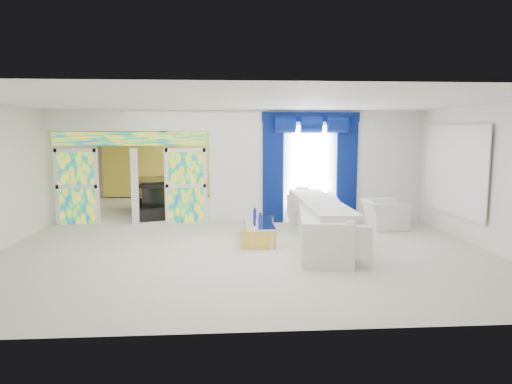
{
  "coord_description": "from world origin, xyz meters",
  "views": [
    {
      "loc": [
        -0.4,
        -11.33,
        2.42
      ],
      "look_at": [
        0.3,
        -1.2,
        1.1
      ],
      "focal_mm": 32.35,
      "sensor_mm": 36.0,
      "label": 1
    }
  ],
  "objects": [
    {
      "name": "floor",
      "position": [
        0.0,
        0.0,
        0.0
      ],
      "size": [
        12.0,
        12.0,
        0.0
      ],
      "primitive_type": "plane",
      "color": "#B7AF9E",
      "rests_on": "ground"
    },
    {
      "name": "dividing_wall",
      "position": [
        2.15,
        1.0,
        1.5
      ],
      "size": [
        5.7,
        0.18,
        3.0
      ],
      "primitive_type": "cube",
      "color": "white",
      "rests_on": "ground"
    },
    {
      "name": "dividing_header",
      "position": [
        -2.85,
        1.0,
        2.73
      ],
      "size": [
        4.3,
        0.18,
        0.55
      ],
      "primitive_type": "cube",
      "color": "white",
      "rests_on": "dividing_wall"
    },
    {
      "name": "stained_panel_left",
      "position": [
        -4.28,
        1.0,
        1.0
      ],
      "size": [
        0.95,
        0.04,
        2.0
      ],
      "primitive_type": "cube",
      "color": "#994C3F",
      "rests_on": "ground"
    },
    {
      "name": "stained_panel_right",
      "position": [
        -1.42,
        1.0,
        1.0
      ],
      "size": [
        0.95,
        0.04,
        2.0
      ],
      "primitive_type": "cube",
      "color": "#994C3F",
      "rests_on": "ground"
    },
    {
      "name": "stained_transom",
      "position": [
        -2.85,
        1.0,
        2.25
      ],
      "size": [
        4.0,
        0.05,
        0.35
      ],
      "primitive_type": "cube",
      "color": "#994C3F",
      "rests_on": "dividing_header"
    },
    {
      "name": "window_pane",
      "position": [
        1.9,
        0.9,
        1.45
      ],
      "size": [
        1.0,
        0.02,
        2.3
      ],
      "primitive_type": "cube",
      "color": "white",
      "rests_on": "dividing_wall"
    },
    {
      "name": "blue_drape_left",
      "position": [
        0.9,
        0.87,
        1.4
      ],
      "size": [
        0.55,
        0.1,
        2.8
      ],
      "primitive_type": "cube",
      "color": "#031445",
      "rests_on": "ground"
    },
    {
      "name": "blue_drape_right",
      "position": [
        2.9,
        0.87,
        1.4
      ],
      "size": [
        0.55,
        0.1,
        2.8
      ],
      "primitive_type": "cube",
      "color": "#031445",
      "rests_on": "ground"
    },
    {
      "name": "blue_pelmet",
      "position": [
        1.9,
        0.87,
        2.82
      ],
      "size": [
        2.6,
        0.12,
        0.25
      ],
      "primitive_type": "cube",
      "color": "#031445",
      "rests_on": "dividing_wall"
    },
    {
      "name": "wall_mirror",
      "position": [
        4.94,
        -1.0,
        1.55
      ],
      "size": [
        0.04,
        2.7,
        1.9
      ],
      "primitive_type": "cube",
      "color": "white",
      "rests_on": "ground"
    },
    {
      "name": "gold_curtains",
      "position": [
        0.0,
        5.9,
        1.5
      ],
      "size": [
        9.7,
        0.12,
        2.9
      ],
      "primitive_type": "cube",
      "color": "gold",
      "rests_on": "ground"
    },
    {
      "name": "white_sofa",
      "position": [
        1.71,
        -1.43,
        0.41
      ],
      "size": [
        1.52,
        4.42,
        0.83
      ],
      "primitive_type": "cube",
      "rotation": [
        0.0,
        0.0,
        -0.14
      ],
      "color": "silver",
      "rests_on": "ground"
    },
    {
      "name": "coffee_table",
      "position": [
        0.36,
        -1.13,
        0.2
      ],
      "size": [
        0.85,
        1.88,
        0.4
      ],
      "primitive_type": "cube",
      "rotation": [
        0.0,
        0.0,
        -0.14
      ],
      "color": "gold",
      "rests_on": "ground"
    },
    {
      "name": "console_table",
      "position": [
        1.96,
        0.62,
        0.2
      ],
      "size": [
        1.26,
        0.5,
        0.41
      ],
      "primitive_type": "cube",
      "rotation": [
        0.0,
        0.0,
        0.09
      ],
      "color": "white",
      "rests_on": "ground"
    },
    {
      "name": "table_lamp",
      "position": [
        1.66,
        0.62,
        0.7
      ],
      "size": [
        0.36,
        0.36,
        0.58
      ],
      "primitive_type": "cylinder",
      "color": "silver",
      "rests_on": "console_table"
    },
    {
      "name": "armchair",
      "position": [
        3.64,
        -0.07,
        0.36
      ],
      "size": [
        0.96,
        1.09,
        0.71
      ],
      "primitive_type": "imported",
      "rotation": [
        0.0,
        0.0,
        1.57
      ],
      "color": "silver",
      "rests_on": "ground"
    },
    {
      "name": "grand_piano",
      "position": [
        -2.35,
        3.0,
        0.5
      ],
      "size": [
        2.07,
        2.36,
        1.0
      ],
      "primitive_type": "cube",
      "rotation": [
        0.0,
        0.0,
        0.33
      ],
      "color": "black",
      "rests_on": "ground"
    },
    {
      "name": "piano_bench",
      "position": [
        -2.35,
        1.4,
        0.15
      ],
      "size": [
        1.0,
        0.64,
        0.31
      ],
      "primitive_type": "cube",
      "rotation": [
        0.0,
        0.0,
        0.33
      ],
      "color": "black",
      "rests_on": "ground"
    },
    {
      "name": "tv_console",
      "position": [
        -4.74,
        2.14,
        0.39
      ],
      "size": [
        0.62,
        0.58,
        0.78
      ],
      "primitive_type": "cube",
      "rotation": [
        0.0,
        0.0,
        -0.19
      ],
      "color": "tan",
      "rests_on": "ground"
    },
    {
      "name": "chandelier",
      "position": [
        -2.3,
        3.4,
        2.65
      ],
      "size": [
        0.6,
        0.6,
        0.6
      ],
      "primitive_type": "sphere",
      "color": "gold",
      "rests_on": "ceiling"
    },
    {
      "name": "decanters",
      "position": [
        0.36,
        -1.2,
        0.49
      ],
      "size": [
        0.2,
        1.11,
        0.25
      ],
      "color": "#161E97",
      "rests_on": "coffee_table"
    }
  ]
}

